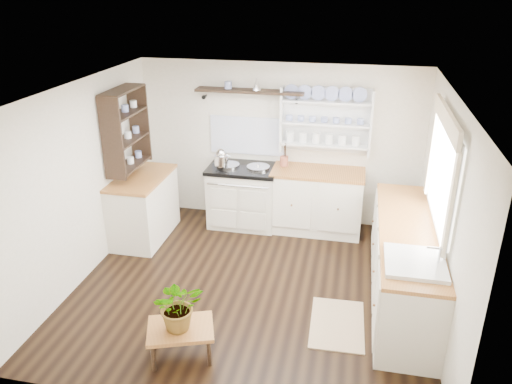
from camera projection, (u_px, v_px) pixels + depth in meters
floor at (251, 286)px, 5.87m from camera, size 4.00×3.80×0.01m
wall_back at (279, 144)px, 7.13m from camera, size 4.00×0.02×2.30m
wall_right at (443, 213)px, 5.04m from camera, size 0.02×3.80×2.30m
wall_left at (83, 182)px, 5.80m from camera, size 0.02×3.80×2.30m
ceiling at (250, 91)px, 4.96m from camera, size 4.00×3.80×0.01m
window at (442, 169)px, 5.02m from camera, size 0.08×1.55×1.22m
aga_cooker at (243, 195)px, 7.19m from camera, size 0.99×0.69×0.92m
back_cabinets at (317, 200)px, 7.02m from camera, size 1.27×0.63×0.90m
right_cabinets at (404, 263)px, 5.46m from camera, size 0.62×2.43×0.90m
belfast_sink at (413, 273)px, 4.65m from camera, size 0.55×0.60×0.45m
left_cabinets at (144, 206)px, 6.82m from camera, size 0.62×1.13×0.90m
plate_rack at (326, 120)px, 6.81m from camera, size 1.20×0.22×0.90m
high_shelf at (250, 92)px, 6.79m from camera, size 1.50×0.29×0.16m
left_shelving at (126, 129)px, 6.42m from camera, size 0.28×0.80×1.05m
kettle at (221, 157)px, 6.90m from camera, size 0.20×0.20×0.24m
utensil_crock at (284, 161)px, 6.98m from camera, size 0.12×0.12×0.14m
center_table at (181, 331)px, 4.68m from camera, size 0.72×0.61×0.33m
potted_plant at (179, 305)px, 4.56m from camera, size 0.58×0.56×0.50m
floor_rug at (337, 324)px, 5.21m from camera, size 0.58×0.87×0.02m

